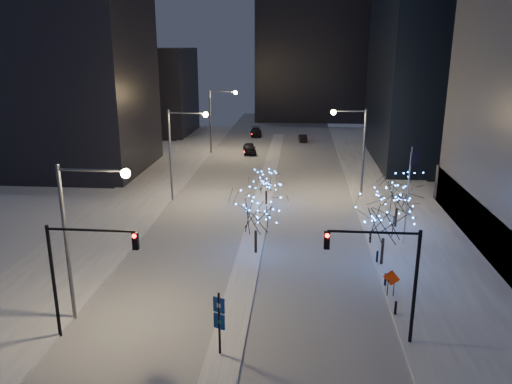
# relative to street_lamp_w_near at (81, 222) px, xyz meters

# --- Properties ---
(ground) EXTENTS (160.00, 160.00, 0.00)m
(ground) POSITION_rel_street_lamp_w_near_xyz_m (8.94, -2.00, -6.50)
(ground) COLOR white
(ground) RESTS_ON ground
(road) EXTENTS (20.00, 130.00, 0.02)m
(road) POSITION_rel_street_lamp_w_near_xyz_m (8.94, 33.00, -6.49)
(road) COLOR #A9AEB8
(road) RESTS_ON ground
(median) EXTENTS (2.00, 80.00, 0.15)m
(median) POSITION_rel_street_lamp_w_near_xyz_m (8.94, 28.00, -6.42)
(median) COLOR white
(median) RESTS_ON ground
(east_sidewalk) EXTENTS (10.00, 90.00, 0.15)m
(east_sidewalk) POSITION_rel_street_lamp_w_near_xyz_m (23.94, 18.00, -6.42)
(east_sidewalk) COLOR white
(east_sidewalk) RESTS_ON ground
(west_sidewalk) EXTENTS (8.00, 90.00, 0.15)m
(west_sidewalk) POSITION_rel_street_lamp_w_near_xyz_m (-5.06, 18.00, -6.42)
(west_sidewalk) COLOR white
(west_sidewalk) RESTS_ON ground
(filler_west_near) EXTENTS (22.00, 18.00, 24.00)m
(filler_west_near) POSITION_rel_street_lamp_w_near_xyz_m (-19.06, 38.00, 5.50)
(filler_west_near) COLOR black
(filler_west_near) RESTS_ON ground
(filler_west_far) EXTENTS (18.00, 16.00, 16.00)m
(filler_west_far) POSITION_rel_street_lamp_w_near_xyz_m (-17.06, 68.00, 1.50)
(filler_west_far) COLOR black
(filler_west_far) RESTS_ON ground
(horizon_block) EXTENTS (24.00, 14.00, 42.00)m
(horizon_block) POSITION_rel_street_lamp_w_near_xyz_m (14.94, 90.00, 14.50)
(horizon_block) COLOR black
(horizon_block) RESTS_ON ground
(street_lamp_w_near) EXTENTS (4.40, 0.56, 10.00)m
(street_lamp_w_near) POSITION_rel_street_lamp_w_near_xyz_m (0.00, 0.00, 0.00)
(street_lamp_w_near) COLOR #595E66
(street_lamp_w_near) RESTS_ON ground
(street_lamp_w_mid) EXTENTS (4.40, 0.56, 10.00)m
(street_lamp_w_mid) POSITION_rel_street_lamp_w_near_xyz_m (0.00, 25.00, 0.00)
(street_lamp_w_mid) COLOR #595E66
(street_lamp_w_mid) RESTS_ON ground
(street_lamp_w_far) EXTENTS (4.40, 0.56, 10.00)m
(street_lamp_w_far) POSITION_rel_street_lamp_w_near_xyz_m (0.00, 50.00, 0.00)
(street_lamp_w_far) COLOR #595E66
(street_lamp_w_far) RESTS_ON ground
(street_lamp_east) EXTENTS (3.90, 0.56, 10.00)m
(street_lamp_east) POSITION_rel_street_lamp_w_near_xyz_m (19.02, 28.00, -0.05)
(street_lamp_east) COLOR #595E66
(street_lamp_east) RESTS_ON ground
(traffic_signal_west) EXTENTS (5.26, 0.43, 7.00)m
(traffic_signal_west) POSITION_rel_street_lamp_w_near_xyz_m (0.50, -2.00, -1.74)
(traffic_signal_west) COLOR black
(traffic_signal_west) RESTS_ON ground
(traffic_signal_east) EXTENTS (5.26, 0.43, 7.00)m
(traffic_signal_east) POSITION_rel_street_lamp_w_near_xyz_m (17.88, -1.00, -1.74)
(traffic_signal_east) COLOR black
(traffic_signal_east) RESTS_ON ground
(flagpoles) EXTENTS (1.35, 2.60, 8.00)m
(flagpoles) POSITION_rel_street_lamp_w_near_xyz_m (22.30, 15.25, -1.70)
(flagpoles) COLOR silver
(flagpoles) RESTS_ON east_sidewalk
(bollards) EXTENTS (0.16, 12.16, 0.90)m
(bollards) POSITION_rel_street_lamp_w_near_xyz_m (19.14, 8.00, -5.90)
(bollards) COLOR black
(bollards) RESTS_ON east_sidewalk
(car_near) EXTENTS (2.69, 5.06, 1.64)m
(car_near) POSITION_rel_street_lamp_w_near_xyz_m (5.03, 50.33, -5.68)
(car_near) COLOR black
(car_near) RESTS_ON ground
(car_mid) EXTENTS (1.69, 4.01, 1.29)m
(car_mid) POSITION_rel_street_lamp_w_near_xyz_m (13.44, 61.33, -5.86)
(car_mid) COLOR black
(car_mid) RESTS_ON ground
(car_far) EXTENTS (2.58, 5.26, 1.47)m
(car_far) POSITION_rel_street_lamp_w_near_xyz_m (4.69, 66.13, -5.76)
(car_far) COLOR black
(car_far) RESTS_ON ground
(holiday_tree_median_near) EXTENTS (4.99, 4.99, 5.62)m
(holiday_tree_median_near) POSITION_rel_street_lamp_w_near_xyz_m (9.44, 11.04, -2.76)
(holiday_tree_median_near) COLOR black
(holiday_tree_median_near) RESTS_ON median
(holiday_tree_median_far) EXTENTS (3.20, 3.20, 3.90)m
(holiday_tree_median_far) POSITION_rel_street_lamp_w_near_xyz_m (9.44, 24.03, -3.78)
(holiday_tree_median_far) COLOR black
(holiday_tree_median_far) RESTS_ON median
(holiday_tree_plaza_near) EXTENTS (6.20, 6.20, 6.10)m
(holiday_tree_plaza_near) POSITION_rel_street_lamp_w_near_xyz_m (19.44, 9.68, -2.43)
(holiday_tree_plaza_near) COLOR black
(holiday_tree_plaza_near) RESTS_ON east_sidewalk
(holiday_tree_plaza_far) EXTENTS (5.42, 5.42, 5.39)m
(holiday_tree_plaza_far) POSITION_rel_street_lamp_w_near_xyz_m (22.03, 18.25, -2.93)
(holiday_tree_plaza_far) COLOR black
(holiday_tree_plaza_far) RESTS_ON east_sidewalk
(wayfinding_sign) EXTENTS (0.66, 0.35, 3.86)m
(wayfinding_sign) POSITION_rel_street_lamp_w_near_xyz_m (8.68, -3.09, -4.13)
(wayfinding_sign) COLOR black
(wayfinding_sign) RESTS_ON ground
(construction_sign) EXTENTS (1.07, 0.52, 1.91)m
(construction_sign) POSITION_rel_street_lamp_w_near_xyz_m (19.24, 4.46, -5.20)
(construction_sign) COLOR black
(construction_sign) RESTS_ON east_sidewalk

